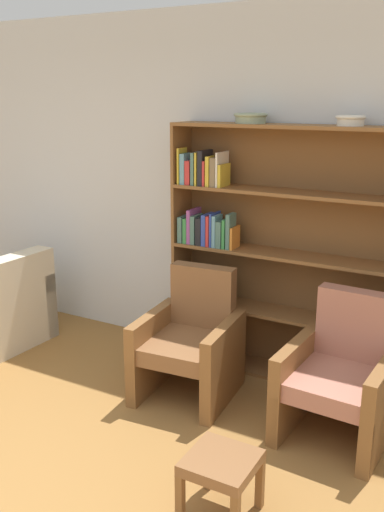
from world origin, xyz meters
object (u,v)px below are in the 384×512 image
bowl_copper (251,117)px  armchair_leather (191,342)px  bowl_stoneware (351,120)px  bookshelf (271,258)px  armchair_cushioned (340,377)px  footstool (221,468)px

bowl_copper → armchair_leather: 1.67m
armchair_leather → bowl_copper: bearing=-111.2°
bowl_stoneware → armchair_leather: size_ratio=0.22×
bookshelf → armchair_cushioned: bookshelf is taller
bookshelf → bowl_copper: bowl_copper is taller
armchair_cushioned → footstool: size_ratio=2.61×
bowl_stoneware → footstool: 2.33m
bowl_copper → armchair_cushioned: bearing=-32.3°
bowl_copper → bowl_stoneware: 0.71m
armchair_cushioned → bowl_stoneware: bearing=-67.7°
bookshelf → bowl_stoneware: 1.15m
bookshelf → bowl_copper: 1.04m
footstool → bookshelf: bearing=104.0°
bowl_copper → armchair_leather: bearing=-106.3°
armchair_cushioned → bowl_copper: bearing=-29.1°
armchair_leather → footstool: 1.30m
footstool → armchair_leather: bearing=126.2°
bowl_stoneware → footstool: bowl_stoneware is taller
armchair_cushioned → footstool: 1.10m
bookshelf → bowl_copper: bearing=-174.1°
bowl_copper → bowl_stoneware: bearing=0.0°
bowl_copper → armchair_cushioned: 1.90m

